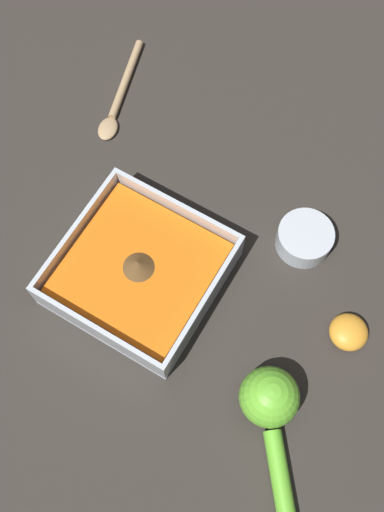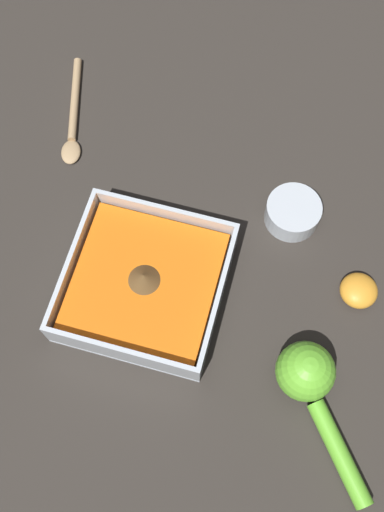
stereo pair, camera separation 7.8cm
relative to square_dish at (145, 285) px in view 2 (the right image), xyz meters
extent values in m
plane|color=#332D28|center=(0.01, -0.05, -0.02)|extent=(4.00, 4.00, 0.00)
cube|color=silver|center=(0.00, 0.00, -0.02)|extent=(0.20, 0.20, 0.01)
cube|color=silver|center=(0.00, 0.10, 0.01)|extent=(0.20, 0.01, 0.05)
cube|color=silver|center=(0.00, -0.10, 0.01)|extent=(0.20, 0.01, 0.05)
cube|color=silver|center=(0.10, 0.00, 0.01)|extent=(0.01, 0.19, 0.05)
cube|color=silver|center=(-0.10, 0.00, 0.01)|extent=(0.01, 0.19, 0.05)
cube|color=orange|center=(0.00, 0.00, 0.00)|extent=(0.18, 0.18, 0.03)
cone|color=brown|center=(0.00, 0.00, 0.03)|extent=(0.04, 0.04, 0.02)
cylinder|color=silver|center=(0.15, -0.16, 0.00)|extent=(0.07, 0.07, 0.03)
cylinder|color=brown|center=(0.15, -0.16, -0.01)|extent=(0.07, 0.07, 0.02)
sphere|color=#6BC633|center=(-0.06, -0.22, 0.01)|extent=(0.07, 0.07, 0.07)
cylinder|color=#6BC633|center=(-0.14, -0.28, -0.01)|extent=(0.11, 0.09, 0.02)
ellipsoid|color=orange|center=(0.07, -0.27, -0.01)|extent=(0.05, 0.05, 0.03)
ellipsoid|color=tan|center=(0.17, 0.17, -0.02)|extent=(0.05, 0.04, 0.01)
cylinder|color=tan|center=(0.26, 0.19, -0.02)|extent=(0.14, 0.05, 0.01)
camera|label=1|loc=(-0.20, -0.20, 0.73)|focal=42.00mm
camera|label=2|loc=(-0.23, -0.13, 0.73)|focal=42.00mm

